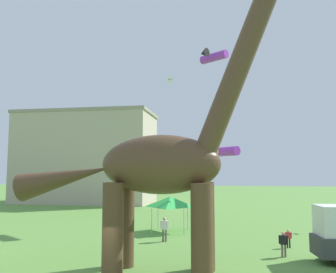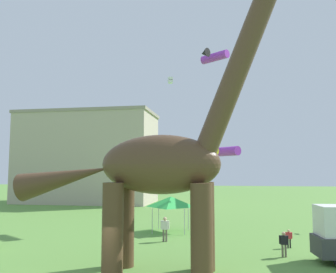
{
  "view_description": "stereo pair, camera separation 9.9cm",
  "coord_description": "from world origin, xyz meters",
  "px_view_note": "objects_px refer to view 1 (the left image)",
  "views": [
    {
      "loc": [
        6.16,
        -15.3,
        5.1
      ],
      "look_at": [
        2.81,
        4.53,
        7.12
      ],
      "focal_mm": 37.9,
      "sensor_mm": 36.0,
      "label": 1
    },
    {
      "loc": [
        6.25,
        -15.29,
        5.1
      ],
      "look_at": [
        2.81,
        4.53,
        7.12
      ],
      "focal_mm": 37.9,
      "sensor_mm": 36.0,
      "label": 2
    }
  ],
  "objects_px": {
    "person_near_flyer": "(288,237)",
    "kite_apex": "(212,56)",
    "kite_mid_right": "(207,149)",
    "person_vendor_side": "(283,242)",
    "kite_near_low": "(170,80)",
    "kite_mid_center": "(222,151)",
    "dinosaur_sculpture": "(159,164)",
    "festival_canopy_tent": "(170,202)",
    "person_photographer": "(165,227)"
  },
  "relations": [
    {
      "from": "festival_canopy_tent",
      "to": "kite_near_low",
      "type": "xyz_separation_m",
      "value": [
        -0.01,
        -0.17,
        10.72
      ]
    },
    {
      "from": "person_vendor_side",
      "to": "festival_canopy_tent",
      "type": "relative_size",
      "value": 0.48
    },
    {
      "from": "festival_canopy_tent",
      "to": "kite_apex",
      "type": "relative_size",
      "value": 0.95
    },
    {
      "from": "person_vendor_side",
      "to": "kite_mid_center",
      "type": "xyz_separation_m",
      "value": [
        -3.74,
        10.7,
        6.13
      ]
    },
    {
      "from": "person_near_flyer",
      "to": "festival_canopy_tent",
      "type": "distance_m",
      "value": 10.45
    },
    {
      "from": "dinosaur_sculpture",
      "to": "kite_near_low",
      "type": "distance_m",
      "value": 14.68
    },
    {
      "from": "kite_near_low",
      "to": "person_vendor_side",
      "type": "bearing_deg",
      "value": -43.0
    },
    {
      "from": "kite_mid_center",
      "to": "kite_near_low",
      "type": "distance_m",
      "value": 8.26
    },
    {
      "from": "dinosaur_sculpture",
      "to": "person_near_flyer",
      "type": "xyz_separation_m",
      "value": [
        7.5,
        7.44,
        -4.76
      ]
    },
    {
      "from": "dinosaur_sculpture",
      "to": "festival_canopy_tent",
      "type": "xyz_separation_m",
      "value": [
        -1.44,
        12.54,
        -2.96
      ]
    },
    {
      "from": "person_near_flyer",
      "to": "person_photographer",
      "type": "relative_size",
      "value": 0.69
    },
    {
      "from": "person_photographer",
      "to": "kite_mid_right",
      "type": "relative_size",
      "value": 1.77
    },
    {
      "from": "dinosaur_sculpture",
      "to": "person_vendor_side",
      "type": "height_order",
      "value": "dinosaur_sculpture"
    },
    {
      "from": "kite_near_low",
      "to": "kite_apex",
      "type": "bearing_deg",
      "value": 60.38
    },
    {
      "from": "person_photographer",
      "to": "kite_near_low",
      "type": "height_order",
      "value": "kite_near_low"
    },
    {
      "from": "festival_canopy_tent",
      "to": "kite_mid_right",
      "type": "distance_m",
      "value": 10.21
    },
    {
      "from": "kite_mid_right",
      "to": "kite_near_low",
      "type": "distance_m",
      "value": 11.42
    },
    {
      "from": "person_photographer",
      "to": "person_vendor_side",
      "type": "bearing_deg",
      "value": -43.6
    },
    {
      "from": "person_vendor_side",
      "to": "person_photographer",
      "type": "relative_size",
      "value": 0.84
    },
    {
      "from": "person_photographer",
      "to": "kite_apex",
      "type": "distance_m",
      "value": 19.51
    },
    {
      "from": "festival_canopy_tent",
      "to": "kite_mid_right",
      "type": "bearing_deg",
      "value": -66.74
    },
    {
      "from": "person_photographer",
      "to": "kite_apex",
      "type": "bearing_deg",
      "value": 52.81
    },
    {
      "from": "person_near_flyer",
      "to": "kite_apex",
      "type": "xyz_separation_m",
      "value": [
        -5.44,
        11.1,
        16.55
      ]
    },
    {
      "from": "person_photographer",
      "to": "kite_mid_center",
      "type": "relative_size",
      "value": 0.56
    },
    {
      "from": "person_vendor_side",
      "to": "kite_mid_right",
      "type": "relative_size",
      "value": 1.49
    },
    {
      "from": "kite_apex",
      "to": "person_near_flyer",
      "type": "bearing_deg",
      "value": -63.89
    },
    {
      "from": "person_photographer",
      "to": "kite_mid_center",
      "type": "bearing_deg",
      "value": 39.86
    },
    {
      "from": "person_vendor_side",
      "to": "kite_near_low",
      "type": "relative_size",
      "value": 2.79
    },
    {
      "from": "kite_mid_right",
      "to": "dinosaur_sculpture",
      "type": "bearing_deg",
      "value": -120.05
    },
    {
      "from": "dinosaur_sculpture",
      "to": "person_photographer",
      "type": "xyz_separation_m",
      "value": [
        -1.17,
        8.18,
        -4.42
      ]
    },
    {
      "from": "kite_mid_right",
      "to": "kite_apex",
      "type": "bearing_deg",
      "value": 90.82
    },
    {
      "from": "person_near_flyer",
      "to": "kite_mid_right",
      "type": "relative_size",
      "value": 1.22
    },
    {
      "from": "dinosaur_sculpture",
      "to": "kite_mid_right",
      "type": "bearing_deg",
      "value": 49.3
    },
    {
      "from": "person_vendor_side",
      "to": "kite_apex",
      "type": "bearing_deg",
      "value": 63.7
    },
    {
      "from": "person_near_flyer",
      "to": "festival_canopy_tent",
      "type": "bearing_deg",
      "value": 162.06
    },
    {
      "from": "person_near_flyer",
      "to": "festival_canopy_tent",
      "type": "xyz_separation_m",
      "value": [
        -8.94,
        5.1,
        1.8
      ]
    },
    {
      "from": "person_photographer",
      "to": "festival_canopy_tent",
      "type": "xyz_separation_m",
      "value": [
        -0.27,
        4.36,
        1.47
      ]
    },
    {
      "from": "kite_mid_center",
      "to": "kite_near_low",
      "type": "height_order",
      "value": "kite_near_low"
    },
    {
      "from": "kite_apex",
      "to": "kite_mid_right",
      "type": "xyz_separation_m",
      "value": [
        0.21,
        -14.63,
        -10.75
      ]
    },
    {
      "from": "festival_canopy_tent",
      "to": "person_photographer",
      "type": "bearing_deg",
      "value": -86.4
    },
    {
      "from": "festival_canopy_tent",
      "to": "kite_mid_center",
      "type": "height_order",
      "value": "kite_mid_center"
    },
    {
      "from": "kite_apex",
      "to": "kite_near_low",
      "type": "xyz_separation_m",
      "value": [
        -3.51,
        -6.17,
        -4.03
      ]
    },
    {
      "from": "person_near_flyer",
      "to": "dinosaur_sculpture",
      "type": "bearing_deg",
      "value": -123.47
    },
    {
      "from": "festival_canopy_tent",
      "to": "kite_near_low",
      "type": "relative_size",
      "value": 5.86
    },
    {
      "from": "person_vendor_side",
      "to": "kite_near_low",
      "type": "bearing_deg",
      "value": 91.86
    },
    {
      "from": "person_near_flyer",
      "to": "festival_canopy_tent",
      "type": "relative_size",
      "value": 0.39
    },
    {
      "from": "dinosaur_sculpture",
      "to": "person_photographer",
      "type": "relative_size",
      "value": 8.55
    },
    {
      "from": "kite_mid_right",
      "to": "kite_mid_center",
      "type": "bearing_deg",
      "value": 86.15
    },
    {
      "from": "kite_near_low",
      "to": "kite_mid_center",
      "type": "bearing_deg",
      "value": 33.97
    },
    {
      "from": "dinosaur_sculpture",
      "to": "kite_apex",
      "type": "distance_m",
      "value": 22.07
    }
  ]
}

